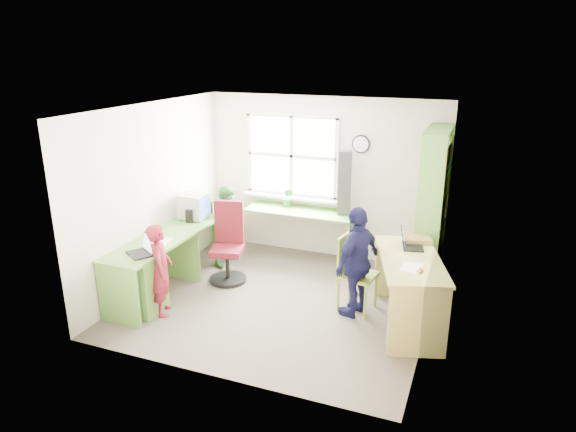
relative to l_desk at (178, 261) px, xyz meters
The scene contains 19 objects.
room 1.57m from the l_desk, 16.12° to the left, with size 3.64×3.44×2.44m.
l_desk is the anchor object (origin of this frame).
right_desk 2.89m from the l_desk, ahead, with size 1.05×1.55×0.82m.
bookshelf 3.35m from the l_desk, 26.43° to the left, with size 0.30×1.02×2.10m.
swivel_chair 0.74m from the l_desk, 57.55° to the left, with size 0.62×0.62×1.09m.
wooden_chair 2.23m from the l_desk, 11.26° to the left, with size 0.46×0.46×0.94m.
crt_monitor 0.96m from the l_desk, 105.29° to the left, with size 0.37×0.33×0.35m.
laptop_left 0.65m from the l_desk, 99.37° to the right, with size 0.41×0.39×0.22m.
laptop_right 2.89m from the l_desk, 12.60° to the left, with size 0.33×0.37×0.22m.
speaker_a 0.76m from the l_desk, 106.63° to the left, with size 0.11×0.11×0.18m.
speaker_b 1.14m from the l_desk, 97.53° to the left, with size 0.10×0.10×0.18m.
cd_tower 2.57m from the l_desk, 46.47° to the left, with size 0.22×0.20×0.92m.
game_box 3.02m from the l_desk, 16.75° to the left, with size 0.39×0.39×0.06m.
paper_a 0.35m from the l_desk, 128.64° to the right, with size 0.25×0.32×0.00m.
paper_b 2.94m from the l_desk, ahead, with size 0.21×0.30×0.00m.
potted_plant 2.02m from the l_desk, 65.61° to the left, with size 0.16×0.13×0.29m, color #30783C.
person_red 0.54m from the l_desk, 78.01° to the right, with size 0.41×0.27×1.13m, color maroon.
person_green 1.15m from the l_desk, 82.16° to the left, with size 0.57×0.45×1.18m, color #2F7731.
person_navy 2.30m from the l_desk, ahead, with size 0.79×0.33×1.34m, color #13143D.
Camera 1 is at (2.21, -5.41, 3.05)m, focal length 32.00 mm.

